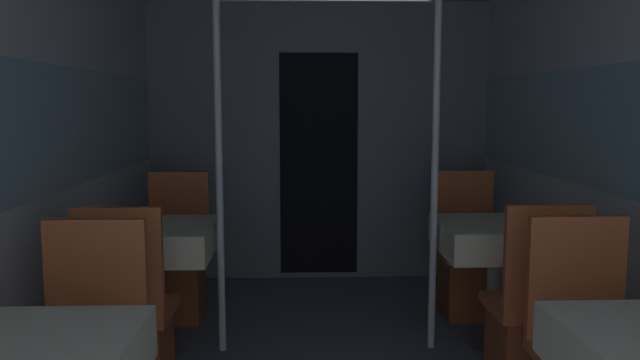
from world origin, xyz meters
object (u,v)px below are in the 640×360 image
(chair_right_near_1, at_px, (531,334))
(chair_left_near_1, at_px, (130,339))
(dining_table_right_1, at_px, (497,241))
(chair_right_far_1, at_px, (468,272))
(chair_left_far_1, at_px, (177,275))
(dining_table_left_1, at_px, (155,244))
(support_pole_right_1, at_px, (435,158))
(support_pole_left_1, at_px, (219,159))

(chair_right_near_1, bearing_deg, chair_left_near_1, 180.00)
(dining_table_right_1, bearing_deg, chair_right_far_1, 90.00)
(chair_left_far_1, bearing_deg, dining_table_left_1, 90.00)
(chair_left_far_1, xyz_separation_m, chair_right_far_1, (2.00, 0.00, 0.00))
(chair_right_near_1, bearing_deg, chair_left_far_1, 149.54)
(dining_table_left_1, relative_size, dining_table_right_1, 1.00)
(chair_left_near_1, relative_size, chair_right_near_1, 1.00)
(chair_right_near_1, height_order, chair_right_far_1, same)
(dining_table_left_1, height_order, support_pole_right_1, support_pole_right_1)
(support_pole_left_1, bearing_deg, chair_right_far_1, 19.92)
(chair_left_near_1, distance_m, dining_table_right_1, 2.11)
(chair_left_near_1, relative_size, support_pole_right_1, 0.43)
(dining_table_left_1, bearing_deg, chair_left_far_1, 90.00)
(chair_left_far_1, distance_m, support_pole_right_1, 1.91)
(chair_left_far_1, bearing_deg, dining_table_right_1, 163.61)
(support_pole_left_1, distance_m, dining_table_right_1, 1.69)
(chair_left_near_1, relative_size, support_pole_left_1, 0.43)
(support_pole_right_1, bearing_deg, chair_left_near_1, -160.08)
(dining_table_left_1, bearing_deg, dining_table_right_1, 0.00)
(chair_left_near_1, relative_size, dining_table_right_1, 1.30)
(dining_table_left_1, relative_size, support_pole_left_1, 0.33)
(chair_left_near_1, xyz_separation_m, support_pole_right_1, (1.62, 0.59, 0.84))
(chair_left_near_1, relative_size, chair_right_far_1, 1.00)
(dining_table_right_1, distance_m, chair_right_near_1, 0.68)
(dining_table_left_1, relative_size, chair_right_far_1, 0.77)
(chair_left_far_1, distance_m, chair_right_near_1, 2.32)
(support_pole_right_1, bearing_deg, chair_right_far_1, 57.32)
(support_pole_right_1, bearing_deg, support_pole_left_1, 180.00)
(chair_right_far_1, height_order, support_pole_right_1, support_pole_right_1)
(chair_right_near_1, relative_size, support_pole_right_1, 0.43)
(chair_left_near_1, height_order, support_pole_left_1, support_pole_left_1)
(dining_table_left_1, distance_m, chair_left_near_1, 0.68)
(chair_right_near_1, bearing_deg, support_pole_right_1, 122.68)
(support_pole_left_1, bearing_deg, dining_table_right_1, -0.00)
(chair_left_near_1, bearing_deg, chair_right_far_1, 30.46)
(dining_table_right_1, bearing_deg, chair_left_near_1, -163.61)
(dining_table_right_1, bearing_deg, support_pole_right_1, 180.00)
(chair_left_near_1, height_order, support_pole_right_1, support_pole_right_1)
(dining_table_left_1, bearing_deg, chair_right_far_1, 16.39)
(support_pole_right_1, bearing_deg, dining_table_right_1, -0.00)
(chair_left_far_1, bearing_deg, chair_right_near_1, 149.54)
(dining_table_right_1, distance_m, support_pole_right_1, 0.62)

